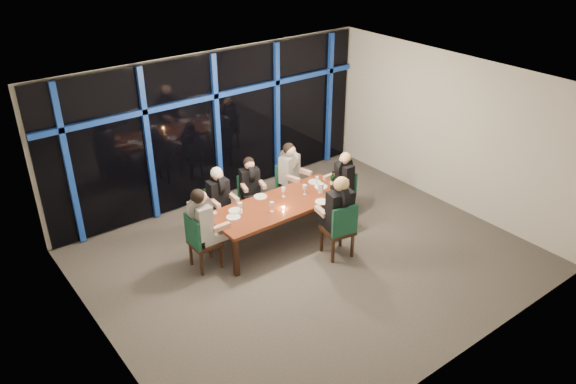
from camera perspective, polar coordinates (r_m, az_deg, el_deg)
name	(u,v)px	position (r m, az deg, el deg)	size (l,w,h in m)	color
room	(311,151)	(8.72, 2.40, 4.20)	(7.04, 7.00, 3.02)	#56504B
window_wall	(216,125)	(11.15, -7.29, 6.76)	(6.86, 0.43, 2.94)	black
dining_table	(281,206)	(9.88, -0.70, -1.46)	(2.60, 1.00, 0.75)	brown
chair_far_left	(218,208)	(10.25, -7.11, -1.64)	(0.44, 0.44, 0.91)	#321B10
chair_far_mid	(249,195)	(10.72, -3.94, -0.26)	(0.49, 0.49, 0.87)	#321B10
chair_far_right	(288,183)	(11.01, -0.04, 0.89)	(0.54, 0.54, 0.95)	#321B10
chair_end_left	(200,240)	(9.29, -8.94, -4.79)	(0.47, 0.47, 1.00)	#321B10
chair_end_right	(345,190)	(10.92, 5.78, 0.24)	(0.42, 0.42, 0.87)	#321B10
chair_near_mid	(340,228)	(9.50, 5.35, -3.65)	(0.56, 0.56, 1.03)	#321B10
diner_far_left	(219,192)	(10.02, -7.02, -0.02)	(0.46, 0.57, 0.89)	black
diner_far_mid	(250,180)	(10.49, -3.87, 1.23)	(0.50, 0.58, 0.84)	black
diner_far_right	(291,167)	(10.80, 0.29, 2.55)	(0.55, 0.64, 0.92)	black
diner_end_left	(203,217)	(9.12, -8.65, -2.53)	(0.62, 0.50, 0.98)	black
diner_end_right	(343,175)	(10.72, 5.59, 1.77)	(0.55, 0.44, 0.85)	black
diner_near_mid	(339,204)	(9.35, 5.18, -1.27)	(0.56, 0.69, 1.01)	black
plate_far_left	(235,211)	(9.64, -5.37, -1.90)	(0.24, 0.24, 0.01)	white
plate_far_mid	(260,197)	(10.05, -2.83, -0.46)	(0.24, 0.24, 0.01)	white
plate_far_right	(315,182)	(10.57, 2.73, 1.03)	(0.24, 0.24, 0.01)	white
plate_end_left	(233,217)	(9.45, -5.57, -2.55)	(0.24, 0.24, 0.01)	white
plate_end_right	(321,187)	(10.39, 3.36, 0.53)	(0.24, 0.24, 0.01)	white
plate_near_mid	(322,202)	(9.89, 3.45, -1.00)	(0.24, 0.24, 0.01)	white
wine_bottle	(332,182)	(10.31, 4.53, 1.03)	(0.08, 0.08, 0.35)	black
water_pitcher	(321,188)	(10.16, 3.36, 0.40)	(0.12, 0.10, 0.19)	silver
tea_light	(283,208)	(9.67, -0.47, -1.60)	(0.05, 0.05, 0.03)	#FFA54C
wine_glass_a	(272,205)	(9.53, -1.65, -1.29)	(0.07, 0.07, 0.18)	silver
wine_glass_b	(283,190)	(10.00, -0.46, 0.21)	(0.07, 0.07, 0.18)	white
wine_glass_c	(305,188)	(10.07, 1.71, 0.46)	(0.07, 0.07, 0.19)	silver
wine_glass_d	(240,206)	(9.51, -4.88, -1.38)	(0.08, 0.08, 0.20)	white
wine_glass_e	(317,179)	(10.44, 2.97, 1.35)	(0.06, 0.06, 0.16)	silver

